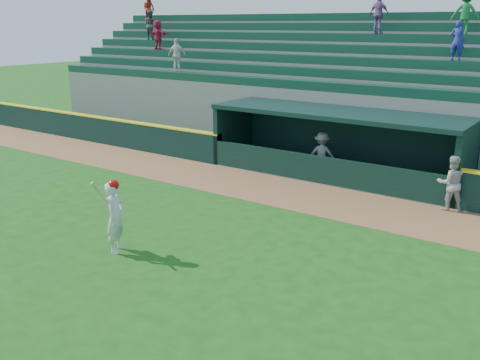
{
  "coord_description": "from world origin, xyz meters",
  "views": [
    {
      "loc": [
        8.24,
        -10.06,
        5.49
      ],
      "look_at": [
        0.0,
        1.6,
        1.3
      ],
      "focal_mm": 40.0,
      "sensor_mm": 36.0,
      "label": 1
    }
  ],
  "objects": [
    {
      "name": "warning_track",
      "position": [
        0.0,
        4.9,
        0.01
      ],
      "size": [
        40.0,
        3.0,
        0.01
      ],
      "primitive_type": "cube",
      "color": "brown",
      "rests_on": "ground"
    },
    {
      "name": "batter_at_plate",
      "position": [
        -1.42,
        -1.72,
        0.93
      ],
      "size": [
        0.65,
        0.86,
        1.88
      ],
      "color": "silver",
      "rests_on": "ground"
    },
    {
      "name": "dugout",
      "position": [
        0.0,
        8.0,
        1.36
      ],
      "size": [
        9.4,
        2.8,
        2.46
      ],
      "color": "slate",
      "rests_on": "ground"
    },
    {
      "name": "dugout_player_inside",
      "position": [
        -0.41,
        7.46,
        0.82
      ],
      "size": [
        1.2,
        0.91,
        1.65
      ],
      "primitive_type": "imported",
      "rotation": [
        0.0,
        0.0,
        3.45
      ],
      "color": "#9A9A95",
      "rests_on": "ground"
    },
    {
      "name": "field_wall_left",
      "position": [
        -12.25,
        6.55,
        0.6
      ],
      "size": [
        15.5,
        0.3,
        1.2
      ],
      "primitive_type": "cube",
      "color": "black",
      "rests_on": "ground"
    },
    {
      "name": "wall_stripe_left",
      "position": [
        -12.25,
        6.55,
        1.23
      ],
      "size": [
        15.5,
        0.32,
        0.06
      ],
      "primitive_type": "cube",
      "color": "yellow",
      "rests_on": "field_wall_left"
    },
    {
      "name": "dugout_player_front",
      "position": [
        4.52,
        6.27,
        0.85
      ],
      "size": [
        1.04,
        0.97,
        1.7
      ],
      "primitive_type": "imported",
      "rotation": [
        0.0,
        0.0,
        3.65
      ],
      "color": "#ABABA6",
      "rests_on": "ground"
    },
    {
      "name": "ground",
      "position": [
        0.0,
        0.0,
        0.0
      ],
      "size": [
        120.0,
        120.0,
        0.0
      ],
      "primitive_type": "plane",
      "color": "#194C13",
      "rests_on": "ground"
    },
    {
      "name": "stands",
      "position": [
        -0.0,
        12.57,
        2.4
      ],
      "size": [
        34.5,
        6.3,
        7.51
      ],
      "color": "slate",
      "rests_on": "ground"
    }
  ]
}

